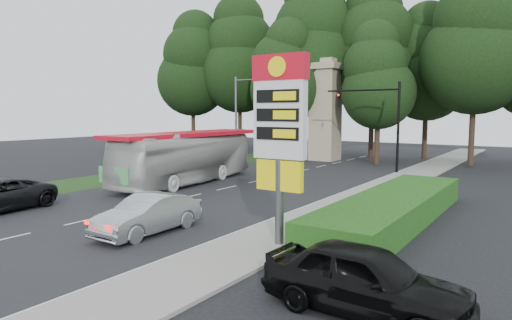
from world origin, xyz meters
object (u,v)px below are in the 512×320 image
Objects in this scene: parked_car_black at (365,279)px; traffic_signal_mast at (382,114)px; streetlight_signs at (238,116)px; monument at (325,109)px; gas_station_pylon at (280,123)px; transit_bus at (186,158)px; sedan_silver at (148,214)px.

traffic_signal_mast is at bearing 20.08° from parked_car_black.
monument is (4.99, 7.99, 0.67)m from streetlight_signs.
monument is (-11.20, 28.01, 0.66)m from gas_station_pylon.
streetlight_signs is 11.72m from transit_bus.
monument is 2.11× the size of sedan_silver.
transit_bus is at bearing -125.55° from traffic_signal_mast.
monument is at bearing 111.80° from gas_station_pylon.
gas_station_pylon is 30.17m from monument.
monument is 35.59m from parked_car_black.
monument is 0.80× the size of transit_bus.
gas_station_pylon is 0.68× the size of monument.
traffic_signal_mast is at bearing 84.92° from sedan_silver.
streetlight_signs is at bearing 101.19° from transit_bus.
sedan_silver is at bearing -62.94° from streetlight_signs.
gas_station_pylon is 1.36× the size of parked_car_black.
parked_car_black is at bearing -43.24° from transit_bus.
traffic_signal_mast is at bearing 99.09° from gas_station_pylon.
streetlight_signs is at bearing -171.08° from traffic_signal_mast.
gas_station_pylon is at bearing -68.20° from monument.
transit_bus is 12.92m from sedan_silver.
sedan_silver is at bearing -61.39° from transit_bus.
gas_station_pylon is 6.83m from parked_car_black.
streetlight_signs reaches higher than sedan_silver.
traffic_signal_mast is 0.72× the size of monument.
parked_car_black reaches higher than sedan_silver.
gas_station_pylon reaches higher than sedan_silver.
parked_car_black is (15.72, -31.65, -4.25)m from monument.
monument reaches higher than traffic_signal_mast.
transit_bus reaches higher than sedan_silver.
parked_car_black is (9.79, -2.28, 0.07)m from sedan_silver.
monument reaches higher than gas_station_pylon.
traffic_signal_mast reaches higher than transit_bus.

